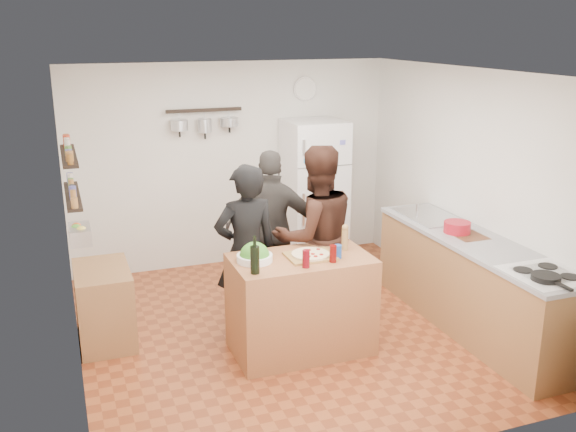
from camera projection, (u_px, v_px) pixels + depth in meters
name	position (u px, v px, depth m)	size (l,w,h in m)	color
room_shell	(278.00, 199.00, 6.37)	(4.20, 4.20, 4.20)	brown
prep_island	(301.00, 304.00, 5.86)	(1.25, 0.72, 0.91)	#985F38
pizza_board	(310.00, 256.00, 5.73)	(0.42, 0.34, 0.02)	olive
pizza	(310.00, 254.00, 5.73)	(0.34, 0.34, 0.02)	#D4B48C
salad_bowl	(255.00, 258.00, 5.62)	(0.32, 0.32, 0.06)	white
wine_bottle	(255.00, 260.00, 5.33)	(0.08, 0.08, 0.24)	black
wine_glass_near	(306.00, 259.00, 5.47)	(0.06, 0.06, 0.16)	#5E0810
wine_glass_far	(333.00, 254.00, 5.60)	(0.06, 0.06, 0.15)	#540807
pepper_mill	(345.00, 240.00, 5.89)	(0.06, 0.06, 0.20)	olive
salt_canister	(338.00, 252.00, 5.70)	(0.07, 0.07, 0.12)	navy
person_left	(246.00, 251.00, 6.07)	(0.62, 0.41, 1.69)	black
person_center	(316.00, 237.00, 6.29)	(0.88, 0.69, 1.82)	black
person_back	(272.00, 230.00, 6.70)	(0.99, 0.41, 1.69)	#312E2C
counter_run	(473.00, 285.00, 6.31)	(0.63, 2.63, 0.90)	#9E7042
stove_top	(546.00, 275.00, 5.32)	(0.60, 0.62, 0.02)	white
skillet	(546.00, 277.00, 5.19)	(0.24, 0.24, 0.05)	black
sink	(429.00, 216.00, 6.94)	(0.50, 0.80, 0.03)	silver
cutting_board	(467.00, 236.00, 6.32)	(0.30, 0.40, 0.02)	brown
red_bowl	(457.00, 227.00, 6.38)	(0.26, 0.26, 0.11)	#A31220
fridge	(314.00, 192.00, 8.00)	(0.70, 0.68, 1.80)	white
wall_clock	(305.00, 89.00, 7.95)	(0.30, 0.30, 0.03)	silver
spice_shelf_lower	(73.00, 196.00, 5.49)	(0.12, 1.00, 0.03)	black
spice_shelf_upper	(69.00, 156.00, 5.39)	(0.12, 1.00, 0.03)	black
produce_basket	(80.00, 234.00, 5.60)	(0.18, 0.35, 0.14)	silver
side_table	(104.00, 305.00, 6.06)	(0.50, 0.80, 0.73)	#905F3C
pot_rack	(204.00, 110.00, 7.50)	(0.90, 0.04, 0.04)	black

